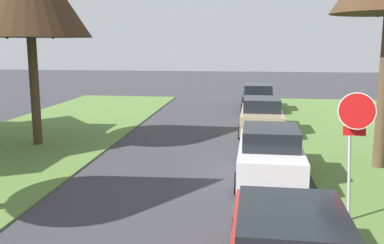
# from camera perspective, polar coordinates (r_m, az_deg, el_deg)

# --- Properties ---
(stop_sign_far) EXTENTS (0.81, 0.70, 2.92)m
(stop_sign_far) POSITION_cam_1_polar(r_m,az_deg,el_deg) (10.05, 20.72, -0.88)
(stop_sign_far) COLOR #9EA0A5
(stop_sign_far) RESTS_ON grass_verge_right
(parked_sedan_white) EXTENTS (2.01, 4.43, 1.57)m
(parked_sedan_white) POSITION_cam_1_polar(r_m,az_deg,el_deg) (13.13, 10.26, -4.19)
(parked_sedan_white) COLOR white
(parked_sedan_white) RESTS_ON ground
(parked_sedan_tan) EXTENTS (2.01, 4.43, 1.57)m
(parked_sedan_tan) POSITION_cam_1_polar(r_m,az_deg,el_deg) (19.78, 9.19, 0.77)
(parked_sedan_tan) COLOR tan
(parked_sedan_tan) RESTS_ON ground
(parked_sedan_black) EXTENTS (2.01, 4.43, 1.57)m
(parked_sedan_black) POSITION_cam_1_polar(r_m,az_deg,el_deg) (26.19, 8.74, 3.14)
(parked_sedan_black) COLOR black
(parked_sedan_black) RESTS_ON ground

